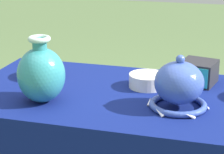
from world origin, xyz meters
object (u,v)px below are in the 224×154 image
at_px(vase_tall_bulbous, 41,74).
at_px(mosaic_tile_box, 198,72).
at_px(vase_dome_bell, 179,87).
at_px(pot_squat_ivory, 147,81).
at_px(bowl_shallow_terracotta, 43,68).

distance_m(vase_tall_bulbous, mosaic_tile_box, 0.63).
height_order(vase_tall_bulbous, vase_dome_bell, vase_tall_bulbous).
relative_size(vase_tall_bulbous, pot_squat_ivory, 1.66).
distance_m(vase_tall_bulbous, vase_dome_bell, 0.48).
distance_m(vase_dome_bell, pot_squat_ivory, 0.24).
relative_size(vase_dome_bell, pot_squat_ivory, 1.48).
distance_m(vase_tall_bulbous, pot_squat_ivory, 0.42).
relative_size(bowl_shallow_terracotta, pot_squat_ivory, 1.17).
height_order(mosaic_tile_box, bowl_shallow_terracotta, mosaic_tile_box).
bearing_deg(pot_squat_ivory, mosaic_tile_box, 27.88).
distance_m(bowl_shallow_terracotta, pot_squat_ivory, 0.45).
bearing_deg(vase_dome_bell, bowl_shallow_terracotta, 162.71).
distance_m(mosaic_tile_box, bowl_shallow_terracotta, 0.64).
bearing_deg(vase_tall_bulbous, pot_squat_ivory, 36.91).
bearing_deg(mosaic_tile_box, pot_squat_ivory, -139.80).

